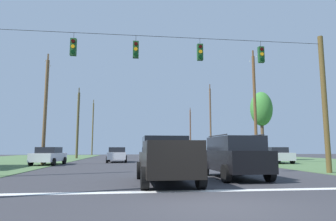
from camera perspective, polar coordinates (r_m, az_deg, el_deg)
ground_plane at (r=7.91m, az=9.57°, el=-17.74°), size 120.00×120.00×0.00m
stop_bar_stripe at (r=10.21m, az=5.59°, el=-15.39°), size 16.14×0.45×0.01m
lane_dash_0 at (r=16.09m, az=0.84°, el=-12.47°), size 2.50×0.15×0.01m
lane_dash_1 at (r=22.31m, az=-1.40°, el=-11.04°), size 2.50×0.15×0.01m
lane_dash_2 at (r=31.44m, az=-3.05°, el=-9.96°), size 2.50×0.15×0.01m
lane_dash_3 at (r=35.89m, az=-3.55°, el=-9.63°), size 2.50×0.15×0.01m
lane_dash_4 at (r=46.36m, az=-4.34°, el=-9.10°), size 2.50×0.15×0.01m
overhead_signal_span at (r=16.23m, az=0.07°, el=3.89°), size 19.00×0.31×8.20m
pickup_truck at (r=12.39m, az=-0.41°, el=-9.53°), size 2.37×5.44×1.95m
suv_black at (r=14.54m, az=12.74°, el=-8.66°), size 2.32×4.85×2.05m
distant_car_crossing_white at (r=27.32m, az=-22.26°, el=-8.17°), size 2.28×4.43×1.52m
distant_car_oncoming at (r=30.84m, az=-9.90°, el=-8.45°), size 2.08×4.33×1.52m
distant_car_far_parked at (r=29.85m, az=20.30°, el=-8.15°), size 2.22×4.40×1.52m
utility_pole_mid_right at (r=29.29m, az=16.63°, el=0.69°), size 0.28×1.65×11.00m
utility_pole_far_right at (r=44.91m, az=8.29°, el=-2.09°), size 0.27×1.78×11.25m
utility_pole_near_left at (r=60.23m, az=4.39°, el=-4.15°), size 0.27×1.54×9.75m
utility_pole_far_left at (r=28.18m, az=-22.86°, el=0.17°), size 0.30×1.67×9.98m
utility_pole_distant_right at (r=42.82m, az=-17.21°, el=-2.44°), size 0.33×1.83×9.96m
utility_pole_distant_left at (r=61.26m, az=-14.50°, el=-3.29°), size 0.26×1.81×11.30m
tree_roadside_right at (r=35.82m, az=17.78°, el=0.17°), size 2.54×2.54×8.00m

